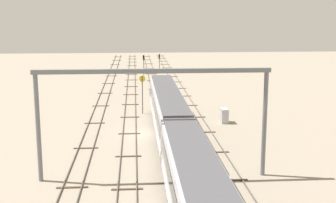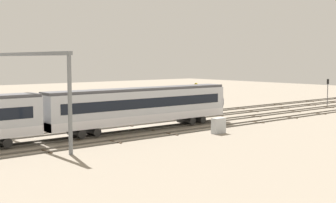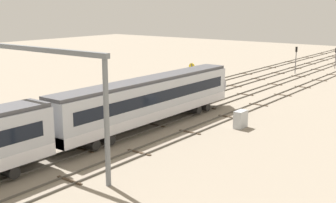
{
  "view_description": "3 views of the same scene",
  "coord_description": "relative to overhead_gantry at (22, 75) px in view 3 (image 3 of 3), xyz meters",
  "views": [
    {
      "loc": [
        -48.56,
        1.39,
        13.31
      ],
      "look_at": [
        3.02,
        -2.41,
        2.99
      ],
      "focal_mm": 48.53,
      "sensor_mm": 36.0,
      "label": 1
    },
    {
      "loc": [
        -31.86,
        -44.18,
        8.24
      ],
      "look_at": [
        5.37,
        0.64,
        2.8
      ],
      "focal_mm": 48.56,
      "sensor_mm": 36.0,
      "label": 2
    },
    {
      "loc": [
        -32.99,
        -28.84,
        11.89
      ],
      "look_at": [
        1.72,
        -2.38,
        2.2
      ],
      "focal_mm": 46.64,
      "sensor_mm": 36.0,
      "label": 3
    }
  ],
  "objects": [
    {
      "name": "ground_plane",
      "position": [
        13.6,
        0.02,
        -6.7
      ],
      "size": [
        199.57,
        199.57,
        0.0
      ],
      "primitive_type": "plane",
      "color": "gray"
    },
    {
      "name": "track_near_foreground",
      "position": [
        13.6,
        -6.3,
        -6.62
      ],
      "size": [
        183.57,
        2.4,
        0.16
      ],
      "color": "#59544C",
      "rests_on": "ground"
    },
    {
      "name": "track_with_train",
      "position": [
        13.6,
        -2.09,
        -6.62
      ],
      "size": [
        183.57,
        2.4,
        0.16
      ],
      "color": "#59544C",
      "rests_on": "ground"
    },
    {
      "name": "track_middle",
      "position": [
        13.6,
        2.12,
        -6.62
      ],
      "size": [
        183.57,
        2.4,
        0.16
      ],
      "color": "#59544C",
      "rests_on": "ground"
    },
    {
      "name": "track_second_far",
      "position": [
        13.6,
        6.33,
        -6.62
      ],
      "size": [
        183.57,
        2.4,
        0.16
      ],
      "color": "#59544C",
      "rests_on": "ground"
    },
    {
      "name": "overhead_gantry",
      "position": [
        0.0,
        0.0,
        0.0
      ],
      "size": [
        0.4,
        18.61,
        8.92
      ],
      "color": "slate",
      "rests_on": "ground"
    },
    {
      "name": "speed_sign_near_foreground",
      "position": [
        23.71,
        0.45,
        -3.5
      ],
      "size": [
        0.14,
        0.82,
        5.05
      ],
      "color": "#4C4C51",
      "rests_on": "ground"
    },
    {
      "name": "signal_light_trackside_approach",
      "position": [
        65.68,
        -4.08,
        -4.1
      ],
      "size": [
        0.31,
        0.32,
        3.93
      ],
      "color": "#4C4C51",
      "rests_on": "ground"
    },
    {
      "name": "signal_light_trackside_departure",
      "position": [
        55.07,
        -0.38,
        -3.61
      ],
      "size": [
        0.31,
        0.32,
        4.73
      ],
      "color": "#4C4C51",
      "rests_on": "ground"
    },
    {
      "name": "relay_cabinet",
      "position": [
        17.98,
        -9.33,
        -5.83
      ],
      "size": [
        1.58,
        0.83,
        1.73
      ],
      "color": "#B2B7BC",
      "rests_on": "ground"
    }
  ]
}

